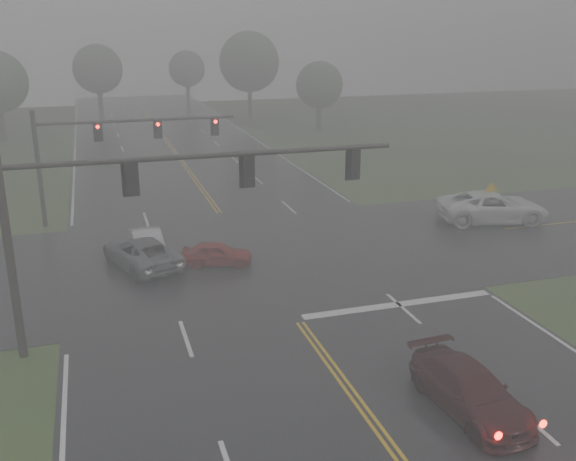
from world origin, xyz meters
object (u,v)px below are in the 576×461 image
object	(u,v)px
pickup_white	(491,222)
car_grey	(142,267)
sedan_red	(217,265)
sedan_silver	(146,253)
signal_gantry_far	(101,143)
signal_gantry_near	(137,199)
sedan_maroon	(468,411)

from	to	relation	value
pickup_white	car_grey	bearing A→B (deg)	106.45
sedan_red	sedan_silver	bearing A→B (deg)	63.29
pickup_white	sedan_silver	bearing A→B (deg)	100.97
signal_gantry_far	signal_gantry_near	bearing A→B (deg)	-87.08
signal_gantry_far	sedan_maroon	bearing A→B (deg)	-67.59
sedan_red	signal_gantry_near	xyz separation A→B (m)	(-4.01, -6.82, 5.43)
sedan_maroon	pickup_white	bearing A→B (deg)	50.35
car_grey	signal_gantry_far	xyz separation A→B (m)	(-1.30, 8.25, 4.69)
sedan_maroon	car_grey	size ratio (longest dim) A/B	0.91
sedan_red	sedan_silver	world-z (taller)	sedan_silver
car_grey	pickup_white	distance (m)	20.56
pickup_white	signal_gantry_near	bearing A→B (deg)	125.99
car_grey	signal_gantry_far	size ratio (longest dim) A/B	0.45
pickup_white	signal_gantry_far	xyz separation A→B (m)	(-21.81, 6.84, 4.69)
signal_gantry_near	pickup_white	bearing A→B (deg)	23.49
sedan_red	sedan_silver	distance (m)	4.24
sedan_maroon	signal_gantry_near	xyz separation A→B (m)	(-8.92, 7.63, 5.43)
sedan_maroon	signal_gantry_near	size ratio (longest dim) A/B	0.34
sedan_maroon	signal_gantry_far	size ratio (longest dim) A/B	0.41
sedan_silver	pickup_white	world-z (taller)	pickup_white
signal_gantry_near	sedan_maroon	bearing A→B (deg)	-40.56
car_grey	signal_gantry_near	xyz separation A→B (m)	(-0.49, -7.71, 5.43)
sedan_silver	car_grey	distance (m)	1.99
sedan_maroon	signal_gantry_far	xyz separation A→B (m)	(-9.73, 23.60, 4.69)
sedan_maroon	sedan_silver	size ratio (longest dim) A/B	1.16
car_grey	signal_gantry_near	bearing A→B (deg)	66.87
sedan_red	car_grey	world-z (taller)	car_grey
signal_gantry_far	car_grey	bearing A→B (deg)	-81.02
sedan_maroon	sedan_silver	bearing A→B (deg)	111.11
sedan_silver	signal_gantry_far	bearing A→B (deg)	-78.30
signal_gantry_near	signal_gantry_far	bearing A→B (deg)	92.92
signal_gantry_far	sedan_silver	bearing A→B (deg)	-75.12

